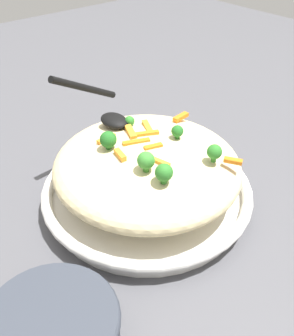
# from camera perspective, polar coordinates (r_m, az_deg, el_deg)

# --- Properties ---
(ground_plane) EXTENTS (2.40, 2.40, 0.00)m
(ground_plane) POSITION_cam_1_polar(r_m,az_deg,el_deg) (0.67, 0.00, -4.98)
(ground_plane) COLOR #4C4C51
(serving_bowl) EXTENTS (0.36, 0.36, 0.04)m
(serving_bowl) POSITION_cam_1_polar(r_m,az_deg,el_deg) (0.66, 0.00, -3.55)
(serving_bowl) COLOR white
(serving_bowl) RESTS_ON ground_plane
(pasta_mound) EXTENTS (0.31, 0.30, 0.09)m
(pasta_mound) POSITION_cam_1_polar(r_m,az_deg,el_deg) (0.63, 0.00, 0.37)
(pasta_mound) COLOR beige
(pasta_mound) RESTS_ON serving_bowl
(carrot_piece_0) EXTENTS (0.03, 0.04, 0.01)m
(carrot_piece_0) POSITION_cam_1_polar(r_m,az_deg,el_deg) (0.62, -0.08, 5.08)
(carrot_piece_0) COLOR orange
(carrot_piece_0) RESTS_ON pasta_mound
(carrot_piece_1) EXTENTS (0.03, 0.01, 0.01)m
(carrot_piece_1) POSITION_cam_1_polar(r_m,az_deg,el_deg) (0.56, 2.10, 0.75)
(carrot_piece_1) COLOR orange
(carrot_piece_1) RESTS_ON pasta_mound
(carrot_piece_2) EXTENTS (0.04, 0.02, 0.01)m
(carrot_piece_2) POSITION_cam_1_polar(r_m,az_deg,el_deg) (0.65, 0.04, 6.21)
(carrot_piece_2) COLOR orange
(carrot_piece_2) RESTS_ON pasta_mound
(carrot_piece_3) EXTENTS (0.01, 0.03, 0.01)m
(carrot_piece_3) POSITION_cam_1_polar(r_m,az_deg,el_deg) (0.69, 5.03, 7.57)
(carrot_piece_3) COLOR orange
(carrot_piece_3) RESTS_ON pasta_mound
(carrot_piece_4) EXTENTS (0.03, 0.01, 0.01)m
(carrot_piece_4) POSITION_cam_1_polar(r_m,az_deg,el_deg) (0.57, -4.06, 2.00)
(carrot_piece_4) COLOR orange
(carrot_piece_4) RESTS_ON pasta_mound
(carrot_piece_5) EXTENTS (0.03, 0.04, 0.01)m
(carrot_piece_5) POSITION_cam_1_polar(r_m,az_deg,el_deg) (0.60, -1.60, 3.84)
(carrot_piece_5) COLOR orange
(carrot_piece_5) RESTS_ON pasta_mound
(carrot_piece_6) EXTENTS (0.04, 0.02, 0.01)m
(carrot_piece_6) POSITION_cam_1_polar(r_m,az_deg,el_deg) (0.63, -2.26, 5.46)
(carrot_piece_6) COLOR orange
(carrot_piece_6) RESTS_ON pasta_mound
(carrot_piece_7) EXTENTS (0.02, 0.03, 0.01)m
(carrot_piece_7) POSITION_cam_1_polar(r_m,az_deg,el_deg) (0.59, 1.15, 3.28)
(carrot_piece_7) COLOR orange
(carrot_piece_7) RESTS_ON pasta_mound
(carrot_piece_8) EXTENTS (0.01, 0.04, 0.01)m
(carrot_piece_8) POSITION_cam_1_polar(r_m,az_deg,el_deg) (0.62, -6.08, 4.38)
(carrot_piece_8) COLOR orange
(carrot_piece_8) RESTS_ON pasta_mound
(carrot_piece_9) EXTENTS (0.03, 0.02, 0.01)m
(carrot_piece_9) POSITION_cam_1_polar(r_m,az_deg,el_deg) (0.58, 12.67, 1.04)
(carrot_piece_9) COLOR orange
(carrot_piece_9) RESTS_ON pasta_mound
(broccoli_floret_0) EXTENTS (0.02, 0.02, 0.03)m
(broccoli_floret_0) POSITION_cam_1_polar(r_m,az_deg,el_deg) (0.57, 9.99, 2.34)
(broccoli_floret_0) COLOR #296820
(broccoli_floret_0) RESTS_ON pasta_mound
(broccoli_floret_1) EXTENTS (0.02, 0.02, 0.02)m
(broccoli_floret_1) POSITION_cam_1_polar(r_m,az_deg,el_deg) (0.65, -2.62, 6.97)
(broccoli_floret_1) COLOR #296820
(broccoli_floret_1) RESTS_ON pasta_mound
(broccoli_floret_2) EXTENTS (0.02, 0.02, 0.02)m
(broccoli_floret_2) POSITION_cam_1_polar(r_m,az_deg,el_deg) (0.61, 4.53, 5.45)
(broccoli_floret_2) COLOR #205B1C
(broccoli_floret_2) RESTS_ON pasta_mound
(broccoli_floret_3) EXTENTS (0.03, 0.03, 0.03)m
(broccoli_floret_3) POSITION_cam_1_polar(r_m,az_deg,el_deg) (0.59, -5.79, 4.20)
(broccoli_floret_3) COLOR #205B1C
(broccoli_floret_3) RESTS_ON pasta_mound
(broccoli_floret_4) EXTENTS (0.03, 0.03, 0.03)m
(broccoli_floret_4) POSITION_cam_1_polar(r_m,az_deg,el_deg) (0.54, -0.15, 1.09)
(broccoli_floret_4) COLOR #377928
(broccoli_floret_4) RESTS_ON pasta_mound
(broccoli_floret_5) EXTENTS (0.03, 0.03, 0.03)m
(broccoli_floret_5) POSITION_cam_1_polar(r_m,az_deg,el_deg) (0.52, 2.54, -0.71)
(broccoli_floret_5) COLOR #296820
(broccoli_floret_5) RESTS_ON pasta_mound
(serving_spoon) EXTENTS (0.12, 0.14, 0.09)m
(serving_spoon) POSITION_cam_1_polar(r_m,az_deg,el_deg) (0.67, -6.34, 8.83)
(serving_spoon) COLOR black
(serving_spoon) RESTS_ON pasta_mound
(companion_bowl) EXTENTS (0.16, 0.16, 0.06)m
(companion_bowl) POSITION_cam_1_polar(r_m,az_deg,el_deg) (0.49, -13.98, -22.37)
(companion_bowl) COLOR #333842
(companion_bowl) RESTS_ON ground_plane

